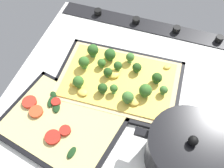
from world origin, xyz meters
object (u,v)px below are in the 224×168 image
object	(u,v)px
cooking_pot	(186,152)
baking_tray_front	(118,82)
veggie_pizza_back	(59,123)
broccoli_pizza	(117,78)
baking_tray_back	(61,125)

from	to	relation	value
cooking_pot	baking_tray_front	bearing A→B (deg)	-38.35
veggie_pizza_back	cooking_pot	distance (cm)	35.73
broccoli_pizza	veggie_pizza_back	bearing A→B (deg)	60.78
baking_tray_back	cooking_pot	world-z (taller)	cooking_pot
broccoli_pizza	veggie_pizza_back	world-z (taller)	broccoli_pizza
baking_tray_front	baking_tray_back	bearing A→B (deg)	60.84
baking_tray_back	veggie_pizza_back	size ratio (longest dim) A/B	1.08
broccoli_pizza	baking_tray_back	bearing A→B (deg)	62.11
baking_tray_front	cooking_pot	bearing A→B (deg)	141.65
baking_tray_front	cooking_pot	size ratio (longest dim) A/B	1.49
broccoli_pizza	baking_tray_back	size ratio (longest dim) A/B	1.02
cooking_pot	veggie_pizza_back	bearing A→B (deg)	1.49
baking_tray_back	veggie_pizza_back	xyz separation A→B (cm)	(0.56, -0.07, 0.69)
veggie_pizza_back	cooking_pot	xyz separation A→B (cm)	(-35.42, -0.92, 4.59)
veggie_pizza_back	cooking_pot	world-z (taller)	cooking_pot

